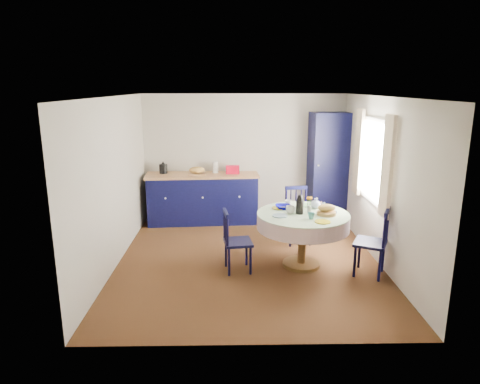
% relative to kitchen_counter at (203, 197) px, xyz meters
% --- Properties ---
extents(floor, '(4.50, 4.50, 0.00)m').
position_rel_kitchen_counter_xyz_m(floor, '(0.83, -1.96, -0.50)').
color(floor, black).
rests_on(floor, ground).
extents(ceiling, '(4.50, 4.50, 0.00)m').
position_rel_kitchen_counter_xyz_m(ceiling, '(0.83, -1.96, 2.00)').
color(ceiling, white).
rests_on(ceiling, wall_back).
extents(wall_back, '(4.00, 0.02, 2.50)m').
position_rel_kitchen_counter_xyz_m(wall_back, '(0.83, 0.29, 0.75)').
color(wall_back, beige).
rests_on(wall_back, floor).
extents(wall_left, '(0.02, 4.50, 2.50)m').
position_rel_kitchen_counter_xyz_m(wall_left, '(-1.17, -1.96, 0.75)').
color(wall_left, beige).
rests_on(wall_left, floor).
extents(wall_right, '(0.02, 4.50, 2.50)m').
position_rel_kitchen_counter_xyz_m(wall_right, '(2.83, -1.96, 0.75)').
color(wall_right, beige).
rests_on(wall_right, floor).
extents(window, '(0.10, 1.74, 1.45)m').
position_rel_kitchen_counter_xyz_m(window, '(2.78, -1.66, 1.02)').
color(window, white).
rests_on(window, wall_right).
extents(kitchen_counter, '(2.22, 0.82, 1.21)m').
position_rel_kitchen_counter_xyz_m(kitchen_counter, '(0.00, 0.00, 0.00)').
color(kitchen_counter, black).
rests_on(kitchen_counter, floor).
extents(pantry_cabinet, '(0.80, 0.61, 2.16)m').
position_rel_kitchen_counter_xyz_m(pantry_cabinet, '(2.49, 0.04, 0.58)').
color(pantry_cabinet, black).
rests_on(pantry_cabinet, floor).
extents(dining_table, '(1.36, 1.36, 1.10)m').
position_rel_kitchen_counter_xyz_m(dining_table, '(1.63, -2.18, 0.20)').
color(dining_table, '#4F3A16').
rests_on(dining_table, floor).
extents(chair_left, '(0.45, 0.46, 0.92)m').
position_rel_kitchen_counter_xyz_m(chair_left, '(0.62, -2.34, -0.03)').
color(chair_left, black).
rests_on(chair_left, floor).
extents(chair_far, '(0.48, 0.46, 0.97)m').
position_rel_kitchen_counter_xyz_m(chair_far, '(1.71, -1.17, -0.01)').
color(chair_far, black).
rests_on(chair_far, floor).
extents(chair_right, '(0.58, 0.59, 1.00)m').
position_rel_kitchen_counter_xyz_m(chair_right, '(2.58, -2.52, 0.01)').
color(chair_right, black).
rests_on(chair_right, floor).
extents(mug_a, '(0.14, 0.14, 0.11)m').
position_rel_kitchen_counter_xyz_m(mug_a, '(1.44, -2.16, 0.38)').
color(mug_a, silver).
rests_on(mug_a, dining_table).
extents(mug_b, '(0.10, 0.10, 0.09)m').
position_rel_kitchen_counter_xyz_m(mug_b, '(1.69, -2.45, 0.37)').
color(mug_b, '#32717B').
rests_on(mug_b, dining_table).
extents(mug_c, '(0.13, 0.13, 0.10)m').
position_rel_kitchen_counter_xyz_m(mug_c, '(1.90, -1.90, 0.38)').
color(mug_c, black).
rests_on(mug_c, dining_table).
extents(mug_d, '(0.10, 0.10, 0.10)m').
position_rel_kitchen_counter_xyz_m(mug_d, '(1.45, -1.78, 0.37)').
color(mug_d, silver).
rests_on(mug_d, dining_table).
extents(cobalt_bowl, '(0.24, 0.24, 0.06)m').
position_rel_kitchen_counter_xyz_m(cobalt_bowl, '(1.36, -1.93, 0.35)').
color(cobalt_bowl, '#04037B').
rests_on(cobalt_bowl, dining_table).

